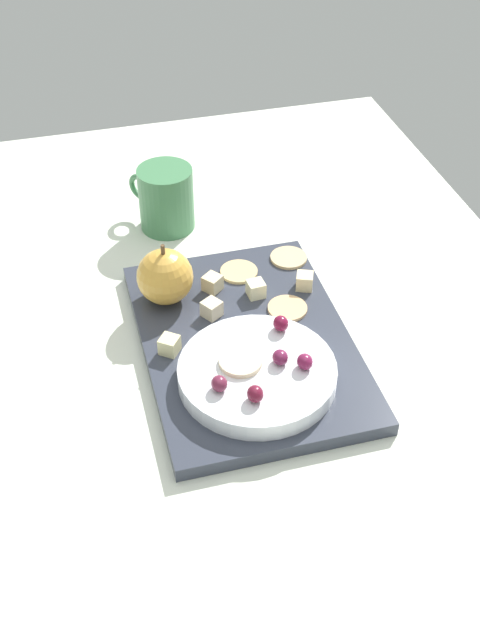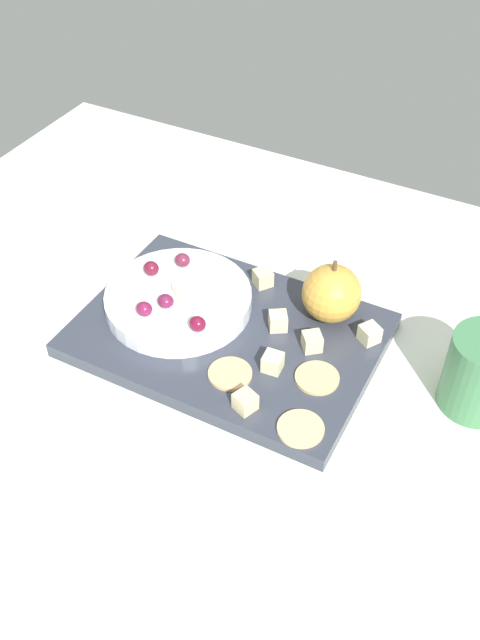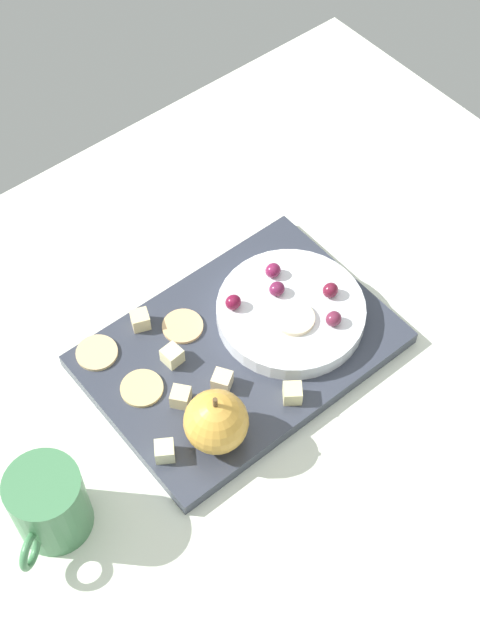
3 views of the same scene
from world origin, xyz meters
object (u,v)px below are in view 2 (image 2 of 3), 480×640
(cracker_1, at_px, (230,374))
(grape_4, at_px, (182,260))
(apple_slice_0, at_px, (192,286))
(grape_1, at_px, (151,268))
(cheese_cube_0, at_px, (273,362))
(cracker_0, at_px, (317,378))
(cheese_cube_2, at_px, (278,321))
(cheese_cube_1, at_px, (370,334))
(apple_whole, at_px, (332,293))
(platter, at_px, (228,335))
(cheese_cube_5, at_px, (263,278))
(serving_dish, at_px, (179,300))
(grape_3, at_px, (198,324))
(cracker_2, at_px, (301,429))
(grape_0, at_px, (144,309))
(cheese_cube_4, at_px, (312,342))
(grape_2, at_px, (166,301))
(cheese_cube_3, at_px, (245,402))

(cracker_1, height_order, grape_4, grape_4)
(apple_slice_0, bearing_deg, grape_1, -179.24)
(cheese_cube_0, height_order, cracker_0, cheese_cube_0)
(cheese_cube_2, bearing_deg, cheese_cube_1, 16.20)
(apple_whole, relative_size, cracker_0, 1.43)
(platter, distance_m, grape_4, 0.12)
(cheese_cube_0, distance_m, cracker_0, 0.05)
(cracker_0, bearing_deg, cheese_cube_5, 136.88)
(apple_whole, bearing_deg, grape_1, -165.77)
(apple_whole, relative_size, grape_4, 3.61)
(serving_dish, distance_m, grape_3, 0.07)
(cracker_2, xyz_separation_m, grape_0, (-0.22, 0.05, 0.03))
(cheese_cube_1, bearing_deg, grape_1, -172.31)
(cheese_cube_0, distance_m, cracker_2, 0.09)
(cracker_0, bearing_deg, grape_1, 169.08)
(cheese_cube_0, bearing_deg, cracker_2, -45.32)
(cracker_0, height_order, grape_0, grape_0)
(cheese_cube_5, height_order, cracker_0, cheese_cube_5)
(cheese_cube_0, distance_m, grape_1, 0.20)
(grape_1, bearing_deg, cracker_2, -24.96)
(serving_dish, height_order, cheese_cube_5, same)
(serving_dish, bearing_deg, cracker_1, -32.98)
(cheese_cube_0, distance_m, cheese_cube_4, 0.06)
(cheese_cube_1, distance_m, cracker_1, 0.17)
(apple_whole, height_order, cracker_1, apple_whole)
(serving_dish, xyz_separation_m, grape_0, (-0.01, -0.05, 0.02))
(cheese_cube_5, bearing_deg, cheese_cube_2, -50.85)
(apple_whole, xyz_separation_m, cracker_2, (0.04, -0.17, -0.03))
(apple_whole, relative_size, apple_slice_0, 1.46)
(grape_0, height_order, grape_2, grape_0)
(cheese_cube_1, xyz_separation_m, cheese_cube_2, (-0.10, -0.03, 0.00))
(cheese_cube_1, height_order, cheese_cube_5, same)
(cracker_2, height_order, grape_2, grape_2)
(cracker_1, bearing_deg, grape_4, 137.77)
(cheese_cube_0, height_order, cracker_1, cheese_cube_0)
(cheese_cube_2, height_order, cracker_1, cheese_cube_2)
(cheese_cube_1, bearing_deg, apple_whole, 162.50)
(grape_1, height_order, apple_slice_0, grape_1)
(cheese_cube_1, bearing_deg, cracker_1, -133.56)
(cheese_cube_1, bearing_deg, grape_3, -150.90)
(cheese_cube_0, distance_m, cheese_cube_1, 0.12)
(cheese_cube_0, height_order, grape_0, grape_0)
(cheese_cube_0, height_order, cheese_cube_3, same)
(grape_0, bearing_deg, grape_4, 94.64)
(cheese_cube_0, bearing_deg, cheese_cube_3, -90.75)
(cracker_1, bearing_deg, cheese_cube_0, 38.74)
(cheese_cube_5, xyz_separation_m, cracker_1, (0.04, -0.15, -0.01))
(cheese_cube_0, distance_m, grape_3, 0.09)
(cheese_cube_4, height_order, grape_1, grape_1)
(apple_whole, height_order, cheese_cube_4, apple_whole)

